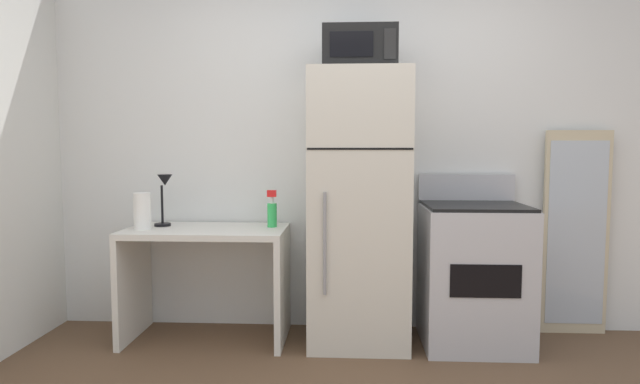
% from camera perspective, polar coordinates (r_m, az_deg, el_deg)
% --- Properties ---
extents(wall_back_white, '(5.00, 0.10, 2.60)m').
position_cam_1_polar(wall_back_white, '(3.83, 4.06, 4.99)').
color(wall_back_white, silver).
rests_on(wall_back_white, ground).
extents(desk, '(1.06, 0.58, 0.75)m').
position_cam_1_polar(desk, '(3.68, -11.93, -7.40)').
color(desk, silver).
rests_on(desk, ground).
extents(desk_lamp, '(0.14, 0.12, 0.35)m').
position_cam_1_polar(desk_lamp, '(3.77, -16.22, 0.10)').
color(desk_lamp, black).
rests_on(desk_lamp, desk).
extents(paper_towel_roll, '(0.11, 0.11, 0.24)m').
position_cam_1_polar(paper_towel_roll, '(3.68, -18.37, -1.94)').
color(paper_towel_roll, white).
rests_on(paper_towel_roll, desk).
extents(spray_bottle, '(0.06, 0.06, 0.25)m').
position_cam_1_polar(spray_bottle, '(3.61, -5.12, -2.18)').
color(spray_bottle, green).
rests_on(spray_bottle, desk).
extents(refrigerator, '(0.64, 0.61, 1.77)m').
position_cam_1_polar(refrigerator, '(3.50, 4.08, -1.79)').
color(refrigerator, beige).
rests_on(refrigerator, ground).
extents(microwave, '(0.46, 0.35, 0.26)m').
position_cam_1_polar(microwave, '(3.51, 4.19, 14.90)').
color(microwave, black).
rests_on(microwave, refrigerator).
extents(oven_range, '(0.65, 0.61, 1.10)m').
position_cam_1_polar(oven_range, '(3.65, 16.00, -8.36)').
color(oven_range, '#B7B7BC').
rests_on(oven_range, ground).
extents(leaning_mirror, '(0.44, 0.03, 1.40)m').
position_cam_1_polar(leaning_mirror, '(4.08, 25.53, -3.95)').
color(leaning_mirror, '#C6B793').
rests_on(leaning_mirror, ground).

